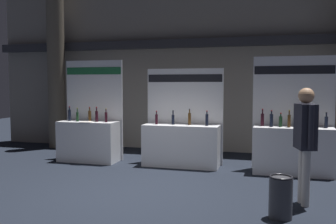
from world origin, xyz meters
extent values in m
plane|color=black|center=(0.00, 0.00, 0.00)|extent=(24.52, 24.52, 0.00)
cube|color=gray|center=(0.00, 4.55, 2.77)|extent=(12.26, 0.25, 5.54)
cube|color=#2D2D33|center=(0.00, 4.24, 3.05)|extent=(12.26, 0.20, 0.24)
cylinder|color=#665B4C|center=(-4.03, 3.90, 2.51)|extent=(0.51, 0.51, 5.03)
cube|color=white|center=(-2.12, 2.23, 0.50)|extent=(1.46, 0.60, 0.99)
cube|color=white|center=(-2.12, 2.57, 1.25)|extent=(1.53, 0.04, 2.50)
cube|color=#1E6638|center=(-2.12, 2.55, 2.24)|extent=(1.49, 0.01, 0.18)
cylinder|color=black|center=(-2.63, 2.23, 1.13)|extent=(0.07, 0.07, 0.28)
cylinder|color=black|center=(-2.63, 2.23, 1.30)|extent=(0.03, 0.03, 0.07)
cylinder|color=red|center=(-2.63, 2.23, 1.35)|extent=(0.03, 0.03, 0.02)
cylinder|color=#19381E|center=(-2.38, 2.18, 1.11)|extent=(0.06, 0.06, 0.23)
cylinder|color=#19381E|center=(-2.38, 2.18, 1.26)|extent=(0.03, 0.03, 0.09)
cylinder|color=gold|center=(-2.38, 2.18, 1.31)|extent=(0.03, 0.03, 0.02)
cylinder|color=#472D14|center=(-2.11, 2.30, 1.12)|extent=(0.07, 0.07, 0.25)
cylinder|color=#472D14|center=(-2.11, 2.30, 1.29)|extent=(0.03, 0.03, 0.08)
cylinder|color=red|center=(-2.11, 2.30, 1.34)|extent=(0.03, 0.03, 0.02)
cylinder|color=black|center=(-1.88, 2.21, 1.12)|extent=(0.07, 0.07, 0.26)
cylinder|color=black|center=(-1.88, 2.21, 1.30)|extent=(0.03, 0.03, 0.09)
cylinder|color=red|center=(-1.88, 2.21, 1.35)|extent=(0.03, 0.03, 0.02)
cylinder|color=black|center=(-1.61, 2.19, 1.11)|extent=(0.06, 0.06, 0.24)
cylinder|color=black|center=(-1.61, 2.19, 1.27)|extent=(0.03, 0.03, 0.07)
cylinder|color=gold|center=(-1.61, 2.19, 1.31)|extent=(0.03, 0.03, 0.02)
cube|color=silver|center=(-2.05, 2.05, 1.00)|extent=(0.29, 0.34, 0.01)
cube|color=white|center=(0.22, 2.32, 0.48)|extent=(1.76, 0.60, 0.97)
cube|color=white|center=(0.22, 2.66, 1.14)|extent=(1.85, 0.04, 2.28)
cube|color=black|center=(0.22, 2.63, 2.05)|extent=(1.79, 0.01, 0.18)
cylinder|color=black|center=(-0.38, 2.31, 1.08)|extent=(0.06, 0.06, 0.23)
cylinder|color=black|center=(-0.38, 2.31, 1.23)|extent=(0.03, 0.03, 0.07)
cylinder|color=red|center=(-0.38, 2.31, 1.28)|extent=(0.03, 0.03, 0.02)
cylinder|color=black|center=(0.01, 2.35, 1.08)|extent=(0.07, 0.07, 0.23)
cylinder|color=black|center=(0.01, 2.35, 1.24)|extent=(0.03, 0.03, 0.09)
cylinder|color=black|center=(0.01, 2.35, 1.29)|extent=(0.03, 0.03, 0.02)
cylinder|color=#472D14|center=(0.40, 2.37, 1.10)|extent=(0.07, 0.07, 0.27)
cylinder|color=#472D14|center=(0.40, 2.37, 1.28)|extent=(0.03, 0.03, 0.08)
cylinder|color=black|center=(0.40, 2.37, 1.33)|extent=(0.03, 0.03, 0.02)
cylinder|color=black|center=(0.81, 2.32, 1.10)|extent=(0.07, 0.07, 0.26)
cylinder|color=black|center=(0.81, 2.32, 1.26)|extent=(0.03, 0.03, 0.06)
cylinder|color=red|center=(0.81, 2.32, 1.30)|extent=(0.03, 0.03, 0.02)
cube|color=white|center=(2.67, 2.20, 0.50)|extent=(1.63, 0.60, 1.00)
cube|color=white|center=(2.67, 2.54, 1.26)|extent=(1.71, 0.04, 2.51)
cube|color=black|center=(2.67, 2.52, 2.21)|extent=(1.66, 0.01, 0.18)
cylinder|color=black|center=(2.03, 2.26, 1.13)|extent=(0.07, 0.07, 0.27)
cylinder|color=black|center=(2.03, 2.26, 1.31)|extent=(0.03, 0.03, 0.09)
cylinder|color=red|center=(2.03, 2.26, 1.37)|extent=(0.03, 0.03, 0.02)
cylinder|color=black|center=(2.22, 2.14, 1.14)|extent=(0.07, 0.07, 0.27)
cylinder|color=black|center=(2.22, 2.14, 1.30)|extent=(0.03, 0.03, 0.06)
cylinder|color=red|center=(2.22, 2.14, 1.35)|extent=(0.03, 0.03, 0.02)
cylinder|color=#19381E|center=(2.41, 2.19, 1.11)|extent=(0.07, 0.07, 0.22)
cylinder|color=#19381E|center=(2.41, 2.19, 1.25)|extent=(0.03, 0.03, 0.06)
cylinder|color=red|center=(2.41, 2.19, 1.29)|extent=(0.03, 0.03, 0.02)
cylinder|color=#472D14|center=(2.58, 2.14, 1.13)|extent=(0.06, 0.06, 0.26)
cylinder|color=#472D14|center=(2.58, 2.14, 1.31)|extent=(0.03, 0.03, 0.08)
cylinder|color=gold|center=(2.58, 2.14, 1.36)|extent=(0.03, 0.03, 0.02)
cylinder|color=#19381E|center=(2.77, 2.20, 1.14)|extent=(0.07, 0.07, 0.28)
cylinder|color=#19381E|center=(2.77, 2.20, 1.32)|extent=(0.03, 0.03, 0.09)
cylinder|color=gold|center=(2.77, 2.20, 1.37)|extent=(0.03, 0.03, 0.02)
cylinder|color=black|center=(2.94, 2.27, 1.14)|extent=(0.06, 0.06, 0.28)
cylinder|color=black|center=(2.94, 2.27, 1.31)|extent=(0.03, 0.03, 0.07)
cylinder|color=gold|center=(2.94, 2.27, 1.36)|extent=(0.03, 0.03, 0.02)
cylinder|color=#472D14|center=(3.11, 2.20, 1.11)|extent=(0.07, 0.07, 0.22)
cylinder|color=#472D14|center=(3.11, 2.20, 1.27)|extent=(0.03, 0.03, 0.08)
cylinder|color=red|center=(3.11, 2.20, 1.32)|extent=(0.03, 0.03, 0.02)
cylinder|color=black|center=(3.31, 2.23, 1.12)|extent=(0.07, 0.07, 0.23)
cylinder|color=black|center=(3.31, 2.23, 1.27)|extent=(0.03, 0.03, 0.07)
cylinder|color=black|center=(3.31, 2.23, 1.32)|extent=(0.03, 0.03, 0.02)
cylinder|color=#38383D|center=(2.35, -0.59, 0.29)|extent=(0.33, 0.33, 0.59)
torus|color=black|center=(2.35, -0.59, 0.60)|extent=(0.33, 0.33, 0.02)
cylinder|color=silver|center=(2.70, 0.24, 0.45)|extent=(0.12, 0.12, 0.89)
cylinder|color=silver|center=(2.75, 0.06, 0.45)|extent=(0.12, 0.12, 0.89)
cube|color=#23232D|center=(2.72, 0.15, 1.24)|extent=(0.34, 0.47, 0.71)
sphere|color=tan|center=(2.72, 0.15, 1.73)|extent=(0.25, 0.25, 0.25)
cylinder|color=#23232D|center=(2.67, 0.40, 1.26)|extent=(0.08, 0.08, 0.67)
cylinder|color=#23232D|center=(2.78, -0.10, 1.26)|extent=(0.08, 0.08, 0.67)
camera|label=1|loc=(2.18, -5.94, 1.90)|focal=39.43mm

